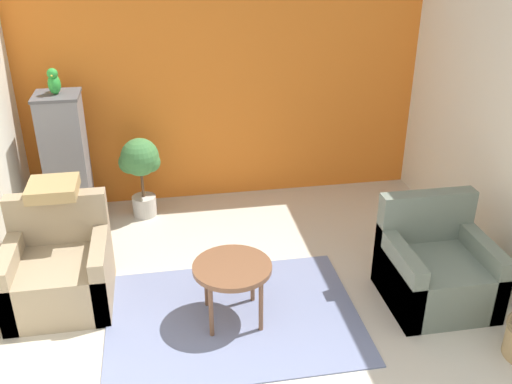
% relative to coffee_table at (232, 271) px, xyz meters
% --- Properties ---
extents(wall_back_accent, '(4.34, 0.06, 2.64)m').
position_rel_coffee_table_xyz_m(wall_back_accent, '(0.25, 2.28, 0.88)').
color(wall_back_accent, orange).
rests_on(wall_back_accent, ground_plane).
extents(area_rug, '(1.98, 1.47, 0.01)m').
position_rel_coffee_table_xyz_m(area_rug, '(-0.00, 0.00, -0.44)').
color(area_rug, slate).
rests_on(area_rug, ground_plane).
extents(coffee_table, '(0.61, 0.61, 0.50)m').
position_rel_coffee_table_xyz_m(coffee_table, '(0.00, 0.00, 0.00)').
color(coffee_table, brown).
rests_on(coffee_table, ground_plane).
extents(armchair_left, '(0.80, 0.78, 0.85)m').
position_rel_coffee_table_xyz_m(armchair_left, '(-1.35, 0.47, -0.17)').
color(armchair_left, '#9E896B').
rests_on(armchair_left, ground_plane).
extents(armchair_right, '(0.80, 0.78, 0.85)m').
position_rel_coffee_table_xyz_m(armchair_right, '(1.67, -0.03, -0.17)').
color(armchair_right, slate).
rests_on(armchair_right, ground_plane).
extents(birdcage, '(0.56, 0.56, 1.38)m').
position_rel_coffee_table_xyz_m(birdcage, '(-1.39, 1.80, 0.21)').
color(birdcage, '#555559').
rests_on(birdcage, ground_plane).
extents(parrot, '(0.12, 0.21, 0.25)m').
position_rel_coffee_table_xyz_m(parrot, '(-1.39, 1.80, 1.05)').
color(parrot, green).
rests_on(parrot, birdcage).
extents(potted_plant, '(0.43, 0.39, 0.86)m').
position_rel_coffee_table_xyz_m(potted_plant, '(-0.69, 1.88, 0.13)').
color(potted_plant, beige).
rests_on(potted_plant, ground_plane).
extents(throw_pillow, '(0.39, 0.39, 0.10)m').
position_rel_coffee_table_xyz_m(throw_pillow, '(-1.35, 0.76, 0.45)').
color(throw_pillow, tan).
rests_on(throw_pillow, armchair_left).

